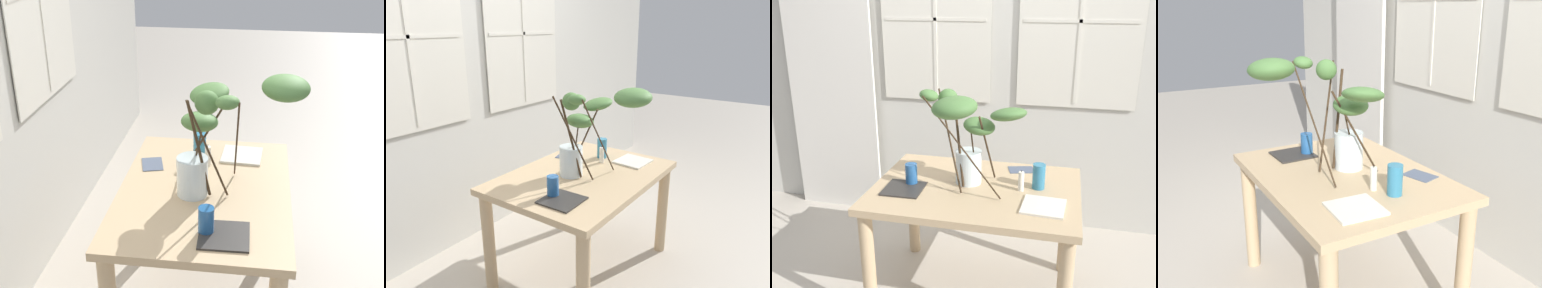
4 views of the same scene
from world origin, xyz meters
The scene contains 10 objects.
back_wall_with_windows centered at (0.00, 1.07, 1.35)m, with size 5.55×0.14×2.68m.
curtain_sheer_side centered at (-1.42, 0.92, 1.21)m, with size 0.76×0.03×2.42m, color silver.
dining_table centered at (0.00, 0.00, 0.61)m, with size 1.19×0.86×0.74m.
vase_with_branches centered at (-0.02, -0.08, 1.09)m, with size 0.62×0.63×0.63m.
drinking_glass_blue_left centered at (-0.38, -0.05, 0.80)m, with size 0.07×0.07×0.13m, color #235693.
drinking_glass_blue_right centered at (0.35, 0.07, 0.81)m, with size 0.07×0.07×0.15m, color teal.
plate_square_left centered at (-0.40, -0.13, 0.74)m, with size 0.22×0.22×0.01m, color #2D2B28.
plate_square_right centered at (0.40, -0.17, 0.74)m, with size 0.22×0.22×0.01m, color silver.
napkin_folded centered at (0.23, 0.32, 0.74)m, with size 0.16×0.11×0.00m, color #4C566B.
pillar_candle centered at (0.26, 0.01, 0.79)m, with size 0.03×0.03×0.13m.
Camera 4 is at (1.88, -1.03, 1.58)m, focal length 40.83 mm.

